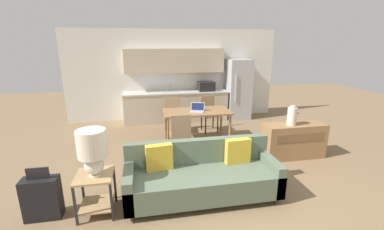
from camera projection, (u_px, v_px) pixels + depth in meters
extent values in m
plane|color=#7F6647|center=(214.00, 202.00, 3.85)|extent=(20.00, 20.00, 0.00)
cube|color=silver|center=(174.00, 75.00, 7.86)|extent=(6.40, 0.06, 2.70)
cube|color=white|center=(157.00, 68.00, 7.67)|extent=(1.11, 0.01, 0.93)
cube|color=beige|center=(176.00, 107.00, 7.79)|extent=(3.07, 0.62, 0.86)
cube|color=silver|center=(176.00, 92.00, 7.66)|extent=(3.10, 0.65, 0.04)
cube|color=#B2B5B7|center=(171.00, 92.00, 7.58)|extent=(0.48, 0.36, 0.01)
cylinder|color=#B7BABC|center=(170.00, 87.00, 7.71)|extent=(0.02, 0.02, 0.24)
cube|color=beige|center=(175.00, 61.00, 7.55)|extent=(2.92, 0.34, 0.70)
cube|color=black|center=(206.00, 86.00, 7.74)|extent=(0.48, 0.36, 0.28)
cube|color=#B7BABC|center=(238.00, 89.00, 7.97)|extent=(0.70, 0.67, 1.83)
cylinder|color=silver|center=(236.00, 88.00, 7.57)|extent=(0.02, 0.02, 0.82)
cube|color=olive|center=(197.00, 112.00, 6.03)|extent=(1.56, 0.80, 0.04)
cylinder|color=olive|center=(168.00, 134.00, 5.68)|extent=(0.05, 0.05, 0.73)
cylinder|color=olive|center=(230.00, 130.00, 5.94)|extent=(0.05, 0.05, 0.73)
cylinder|color=olive|center=(165.00, 124.00, 6.33)|extent=(0.05, 0.05, 0.73)
cylinder|color=olive|center=(221.00, 121.00, 6.59)|extent=(0.05, 0.05, 0.73)
cylinder|color=#3D2D1E|center=(132.00, 218.00, 3.44)|extent=(0.05, 0.05, 0.10)
cylinder|color=#3D2D1E|center=(276.00, 200.00, 3.82)|extent=(0.05, 0.05, 0.10)
cylinder|color=#3D2D1E|center=(133.00, 191.00, 4.04)|extent=(0.05, 0.05, 0.10)
cylinder|color=#3D2D1E|center=(257.00, 179.00, 4.42)|extent=(0.05, 0.05, 0.10)
cube|color=#566651|center=(203.00, 183.00, 3.87)|extent=(2.29, 0.80, 0.35)
cube|color=#566651|center=(198.00, 161.00, 4.13)|extent=(2.29, 0.14, 0.75)
cube|color=#566651|center=(129.00, 186.00, 3.65)|extent=(0.14, 0.80, 0.49)
cube|color=#566651|center=(269.00, 172.00, 4.05)|extent=(0.14, 0.80, 0.49)
cube|color=gold|center=(159.00, 157.00, 3.84)|extent=(0.41, 0.16, 0.40)
cube|color=gold|center=(238.00, 151.00, 4.07)|extent=(0.41, 0.15, 0.40)
cube|color=tan|center=(94.00, 176.00, 3.47)|extent=(0.49, 0.49, 0.03)
cube|color=tan|center=(98.00, 204.00, 3.59)|extent=(0.44, 0.44, 0.02)
cube|color=#232326|center=(75.00, 207.00, 3.30)|extent=(0.03, 0.03, 0.56)
cube|color=#232326|center=(112.00, 203.00, 3.38)|extent=(0.03, 0.03, 0.56)
cube|color=#232326|center=(83.00, 188.00, 3.73)|extent=(0.03, 0.03, 0.56)
cube|color=#232326|center=(115.00, 184.00, 3.81)|extent=(0.03, 0.03, 0.56)
cylinder|color=silver|center=(95.00, 174.00, 3.46)|extent=(0.16, 0.16, 0.02)
sphere|color=silver|center=(94.00, 165.00, 3.42)|extent=(0.26, 0.26, 0.26)
cylinder|color=beige|center=(92.00, 143.00, 3.33)|extent=(0.38, 0.38, 0.36)
cube|color=olive|center=(293.00, 140.00, 5.31)|extent=(1.26, 0.45, 0.72)
cube|color=brown|center=(301.00, 138.00, 5.06)|extent=(1.01, 0.01, 0.17)
cylinder|color=beige|center=(292.00, 116.00, 5.12)|extent=(0.18, 0.18, 0.36)
cylinder|color=beige|center=(293.00, 107.00, 5.06)|extent=(0.10, 0.10, 0.04)
cube|color=#997A56|center=(210.00, 115.00, 6.84)|extent=(0.46, 0.46, 0.04)
cube|color=#997A56|center=(207.00, 104.00, 6.95)|extent=(0.40, 0.07, 0.45)
cylinder|color=black|center=(206.00, 126.00, 6.70)|extent=(0.03, 0.03, 0.44)
cylinder|color=black|center=(218.00, 125.00, 6.79)|extent=(0.03, 0.03, 0.44)
cylinder|color=black|center=(201.00, 122.00, 7.01)|extent=(0.03, 0.03, 0.44)
cylinder|color=black|center=(213.00, 121.00, 7.11)|extent=(0.03, 0.03, 0.44)
cube|color=#997A56|center=(180.00, 134.00, 5.38)|extent=(0.43, 0.43, 0.04)
cube|color=#997A56|center=(181.00, 126.00, 5.13)|extent=(0.40, 0.04, 0.45)
cylinder|color=black|center=(187.00, 141.00, 5.64)|extent=(0.03, 0.03, 0.44)
cylinder|color=black|center=(171.00, 142.00, 5.58)|extent=(0.03, 0.03, 0.44)
cylinder|color=black|center=(189.00, 147.00, 5.31)|extent=(0.03, 0.03, 0.44)
cylinder|color=black|center=(173.00, 148.00, 5.26)|extent=(0.03, 0.03, 0.44)
cube|color=#997A56|center=(172.00, 116.00, 6.70)|extent=(0.48, 0.48, 0.04)
cube|color=#997A56|center=(172.00, 105.00, 6.82)|extent=(0.40, 0.09, 0.45)
cylinder|color=black|center=(166.00, 127.00, 6.59)|extent=(0.03, 0.03, 0.44)
cylinder|color=black|center=(179.00, 127.00, 6.61)|extent=(0.03, 0.03, 0.44)
cylinder|color=black|center=(166.00, 123.00, 6.92)|extent=(0.03, 0.03, 0.44)
cylinder|color=black|center=(179.00, 123.00, 6.93)|extent=(0.03, 0.03, 0.44)
cube|color=#B7BABC|center=(197.00, 112.00, 5.93)|extent=(0.37, 0.31, 0.02)
cube|color=#B7BABC|center=(198.00, 106.00, 6.02)|extent=(0.32, 0.15, 0.20)
cube|color=navy|center=(198.00, 107.00, 6.01)|extent=(0.29, 0.13, 0.17)
cube|color=black|center=(42.00, 198.00, 3.44)|extent=(0.46, 0.22, 0.59)
cube|color=black|center=(38.00, 173.00, 3.34)|extent=(0.28, 0.02, 0.16)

